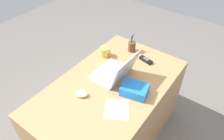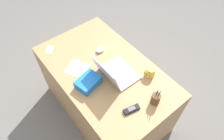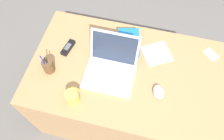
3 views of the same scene
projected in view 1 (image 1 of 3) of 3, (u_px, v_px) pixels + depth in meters
ground_plane at (110, 135)px, 2.18m from camera, size 6.00×6.00×0.00m
desk at (110, 113)px, 1.95m from camera, size 1.31×0.79×0.71m
laptop at (115, 72)px, 1.76m from camera, size 0.32×0.30×0.24m
computer_mouse at (82, 94)px, 1.62m from camera, size 0.09×0.11×0.04m
coffee_mug_white at (105, 52)px, 1.99m from camera, size 0.08×0.10×0.09m
cordless_phone at (146, 60)px, 1.95m from camera, size 0.07×0.14×0.03m
pen_holder at (132, 46)px, 2.04m from camera, size 0.07×0.07×0.17m
snack_bag at (135, 90)px, 1.63m from camera, size 0.18×0.22×0.07m
paper_note_near_laptop at (117, 109)px, 1.53m from camera, size 0.24×0.24×0.00m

